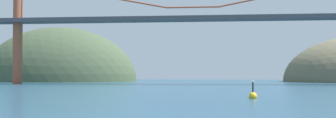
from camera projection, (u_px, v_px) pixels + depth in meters
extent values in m
ellipsoid|color=#425138|center=(59.00, 81.00, 165.57)|extent=(62.03, 44.00, 42.89)
cylinder|color=brown|center=(18.00, 18.00, 126.24)|extent=(2.80, 2.80, 39.94)
cube|color=#47474C|center=(193.00, 19.00, 120.70)|extent=(142.00, 6.00, 1.20)
cylinder|color=brown|center=(141.00, 3.00, 122.43)|extent=(15.24, 0.50, 3.41)
cylinder|color=brown|center=(193.00, 7.00, 120.81)|extent=(15.14, 0.50, 0.50)
cylinder|color=brown|center=(245.00, 1.00, 119.28)|extent=(15.24, 0.50, 3.41)
sphere|color=gold|center=(253.00, 96.00, 55.91)|extent=(1.10, 1.10, 1.10)
cylinder|color=black|center=(253.00, 88.00, 55.94)|extent=(0.20, 0.20, 1.60)
sphere|color=#F2EA99|center=(253.00, 82.00, 55.97)|extent=(0.24, 0.24, 0.24)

